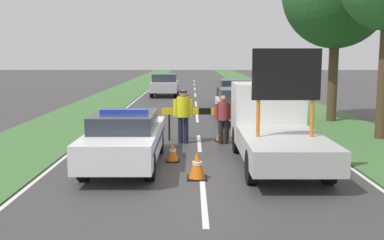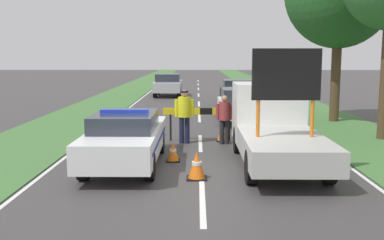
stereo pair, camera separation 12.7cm
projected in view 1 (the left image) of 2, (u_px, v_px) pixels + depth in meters
The scene contains 17 objects.
ground_plane at pixel (202, 174), 11.20m from camera, with size 160.00×160.00×0.00m, color #3D3A3A.
lane_markings at pixel (197, 108), 25.28m from camera, with size 8.00×60.78×0.01m.
grass_verge_left at pixel (112, 98), 31.00m from camera, with size 3.51×120.00×0.03m.
grass_verge_right at pixel (280, 98), 30.98m from camera, with size 3.51×120.00×0.03m.
police_car at pixel (126, 138), 12.04m from camera, with size 1.82×4.96×1.54m.
work_truck at pixel (274, 125), 12.46m from camera, with size 2.02×5.33×3.11m.
road_barrier at pixel (199, 114), 15.53m from camera, with size 2.56×0.08×1.14m.
police_officer at pixel (184, 112), 15.00m from camera, with size 0.65×0.41×1.80m.
pedestrian_civilian at pixel (224, 116), 14.92m from camera, with size 0.59×0.37×1.63m.
traffic_cone_near_police at pixel (236, 128), 16.79m from camera, with size 0.36×0.36×0.50m.
traffic_cone_centre_front at pixel (286, 129), 16.05m from camera, with size 0.51×0.51×0.70m.
traffic_cone_near_truck at pixel (222, 133), 15.51m from camera, with size 0.43×0.43×0.60m.
traffic_cone_behind_barrier at pixel (198, 165), 10.75m from camera, with size 0.49×0.49×0.67m.
traffic_cone_lane_edge at pixel (173, 152), 12.54m from camera, with size 0.39×0.39×0.54m.
queued_car_van_white at pixel (238, 104), 20.06m from camera, with size 1.82×4.60×1.49m.
queued_car_sedan_black at pixel (235, 92), 26.60m from camera, with size 1.87×4.24×1.52m.
queued_car_sedan_silver at pixel (165, 85), 32.56m from camera, with size 1.92×4.21×1.61m.
Camera 1 is at (-0.24, -10.89, 2.95)m, focal length 42.00 mm.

